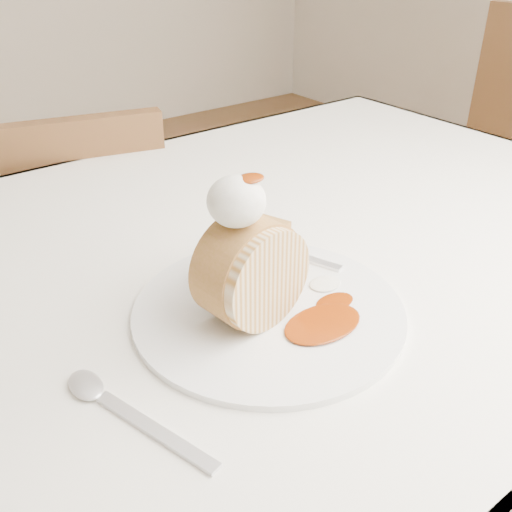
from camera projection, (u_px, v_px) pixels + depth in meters
table at (237, 301)px, 0.81m from camera, size 1.40×0.90×0.75m
chair_far at (78, 263)px, 1.28m from camera, size 0.47×0.47×0.82m
plate at (269, 310)px, 0.64m from camera, size 0.39×0.39×0.01m
roulade_slice at (252, 272)px, 0.59m from camera, size 0.12×0.08×0.11m
cake_chunk at (254, 254)px, 0.68m from camera, size 0.08×0.08×0.06m
whipped_cream at (236, 201)px, 0.55m from camera, size 0.06×0.06×0.05m
caramel_drizzle at (250, 172)px, 0.54m from camera, size 0.03×0.02×0.01m
caramel_pool at (323, 323)px, 0.61m from camera, size 0.11×0.09×0.00m
fork at (295, 255)px, 0.73m from camera, size 0.09×0.18×0.00m
spoon at (155, 430)px, 0.49m from camera, size 0.07×0.17×0.00m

